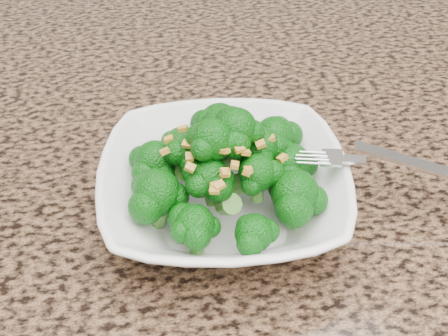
{
  "coord_description": "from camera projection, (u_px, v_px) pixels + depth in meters",
  "views": [
    {
      "loc": [
        -0.04,
        -0.16,
        1.25
      ],
      "look_at": [
        0.01,
        0.2,
        0.95
      ],
      "focal_mm": 45.0,
      "sensor_mm": 36.0,
      "label": 1
    }
  ],
  "objects": [
    {
      "name": "granite_counter",
      "position": [
        196.0,
        155.0,
        0.59
      ],
      "size": [
        1.64,
        1.04,
        0.03
      ],
      "primitive_type": "cube",
      "color": "brown",
      "rests_on": "cabinet"
    },
    {
      "name": "bowl",
      "position": [
        224.0,
        189.0,
        0.49
      ],
      "size": [
        0.23,
        0.23,
        0.05
      ],
      "primitive_type": "imported",
      "rotation": [
        0.0,
        0.0,
        -0.09
      ],
      "color": "white",
      "rests_on": "granite_counter"
    },
    {
      "name": "broccoli_pile",
      "position": [
        224.0,
        132.0,
        0.45
      ],
      "size": [
        0.19,
        0.19,
        0.07
      ],
      "primitive_type": null,
      "color": "#0A5A0B",
      "rests_on": "bowl"
    },
    {
      "name": "garlic_topping",
      "position": [
        224.0,
        92.0,
        0.43
      ],
      "size": [
        0.11,
        0.11,
        0.01
      ],
      "primitive_type": null,
      "color": "gold",
      "rests_on": "broccoli_pile"
    },
    {
      "name": "fork",
      "position": [
        357.0,
        159.0,
        0.47
      ],
      "size": [
        0.18,
        0.09,
        0.01
      ],
      "primitive_type": null,
      "rotation": [
        0.0,
        0.0,
        -0.34
      ],
      "color": "silver",
      "rests_on": "bowl"
    }
  ]
}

